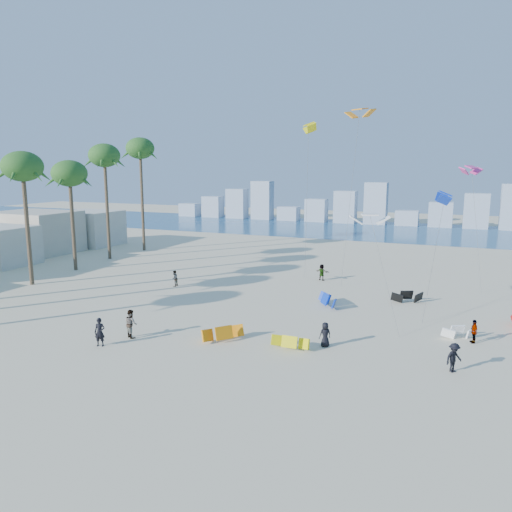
% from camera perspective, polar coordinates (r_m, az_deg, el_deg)
% --- Properties ---
extents(ground, '(220.00, 220.00, 0.00)m').
position_cam_1_polar(ground, '(27.33, -19.88, -14.51)').
color(ground, beige).
rests_on(ground, ground).
extents(ocean, '(220.00, 220.00, 0.00)m').
position_cam_1_polar(ocean, '(92.25, 11.94, 3.09)').
color(ocean, navy).
rests_on(ocean, ground).
extents(kitesurfer_near, '(0.78, 0.64, 1.83)m').
position_cam_1_polar(kitesurfer_near, '(32.72, -17.90, -8.51)').
color(kitesurfer_near, black).
rests_on(kitesurfer_near, ground).
extents(kitesurfer_mid, '(1.16, 1.08, 1.90)m').
position_cam_1_polar(kitesurfer_mid, '(33.77, -14.49, -7.69)').
color(kitesurfer_mid, gray).
rests_on(kitesurfer_mid, ground).
extents(kitesurfers_far, '(31.55, 20.12, 1.71)m').
position_cam_1_polar(kitesurfers_far, '(38.35, 11.35, -5.61)').
color(kitesurfers_far, black).
rests_on(kitesurfers_far, ground).
extents(grounded_kites, '(20.61, 17.38, 0.95)m').
position_cam_1_polar(grounded_kites, '(36.39, 13.38, -7.16)').
color(grounded_kites, orange).
rests_on(grounded_kites, ground).
extents(flying_kites, '(32.85, 19.88, 17.57)m').
position_cam_1_polar(flying_kites, '(44.92, 19.62, 10.17)').
color(flying_kites, white).
rests_on(flying_kites, ground).
extents(palm_row, '(5.89, 44.80, 15.24)m').
position_cam_1_polar(palm_row, '(51.86, -26.34, 9.57)').
color(palm_row, brown).
rests_on(palm_row, ground).
extents(distant_skyline, '(85.00, 3.00, 8.40)m').
position_cam_1_polar(distant_skyline, '(101.94, 12.44, 5.48)').
color(distant_skyline, '#9EADBF').
rests_on(distant_skyline, ground).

